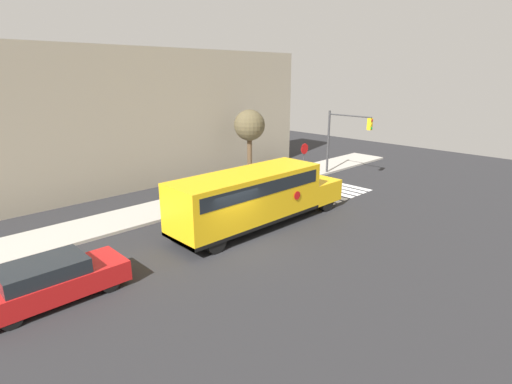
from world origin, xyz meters
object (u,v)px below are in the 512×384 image
(stop_sign, at_px, (304,155))
(traffic_light, at_px, (343,134))
(parked_car, at_px, (52,280))
(school_bus, at_px, (254,195))
(tree_near_sidewalk, at_px, (249,126))

(stop_sign, height_order, traffic_light, traffic_light)
(parked_car, relative_size, traffic_light, 0.98)
(school_bus, distance_m, parked_car, 9.66)
(parked_car, height_order, traffic_light, traffic_light)
(parked_car, bearing_deg, stop_sign, 13.26)
(school_bus, height_order, traffic_light, traffic_light)
(traffic_light, bearing_deg, school_bus, -166.39)
(tree_near_sidewalk, bearing_deg, stop_sign, -54.09)
(stop_sign, distance_m, tree_near_sidewalk, 4.44)
(tree_near_sidewalk, bearing_deg, parked_car, -154.95)
(parked_car, bearing_deg, traffic_light, 8.03)
(school_bus, height_order, stop_sign, school_bus)
(parked_car, xyz_separation_m, tree_near_sidewalk, (16.25, 7.60, 3.04))
(school_bus, bearing_deg, stop_sign, 25.08)
(stop_sign, distance_m, traffic_light, 3.32)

